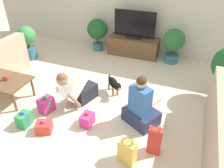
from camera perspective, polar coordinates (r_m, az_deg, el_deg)
ground_plane at (r=4.00m, az=-5.99°, el=-5.59°), size 16.00×16.00×0.00m
wall_back at (r=5.71m, az=5.78°, el=20.93°), size 8.40×0.06×2.60m
coffee_table at (r=4.41m, az=-26.44°, el=0.58°), size 0.93×0.61×0.42m
tv_console at (r=5.73m, az=5.59°, el=9.74°), size 1.27×0.45×0.46m
tv at (r=5.54m, az=5.90°, el=14.82°), size 1.03×0.20×0.68m
potted_plant_back_right at (r=5.42m, az=15.77°, el=10.37°), size 0.51×0.51×0.83m
potted_plant_corner_left at (r=5.78m, az=-21.26°, el=10.67°), size 0.44×0.44×0.83m
potted_plant_back_left at (r=5.89m, az=-3.86°, el=13.70°), size 0.53×0.53×0.84m
person_kneeling at (r=3.89m, az=-9.31°, el=-1.13°), size 0.52×0.80×0.76m
person_sitting at (r=3.48m, az=7.58°, el=-6.06°), size 0.65×0.61×0.89m
dog at (r=4.15m, az=0.55°, el=0.04°), size 0.40×0.43×0.34m
gift_box_a at (r=3.60m, az=-17.36°, el=-10.63°), size 0.30×0.27×0.23m
gift_box_b at (r=3.57m, az=-6.48°, el=-9.17°), size 0.18×0.23×0.26m
gift_box_c at (r=3.95m, az=-16.83°, el=-5.16°), size 0.25×0.29×0.32m
gift_box_d at (r=3.79m, az=-21.94°, el=-8.55°), size 0.17×0.23×0.29m
gift_bag_a at (r=3.01m, az=3.99°, el=-17.24°), size 0.26×0.18×0.38m
gift_bag_b at (r=3.13m, az=11.09°, el=-14.29°), size 0.19×0.12×0.46m
mug at (r=4.32m, az=-26.12°, el=1.43°), size 0.12×0.08×0.09m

